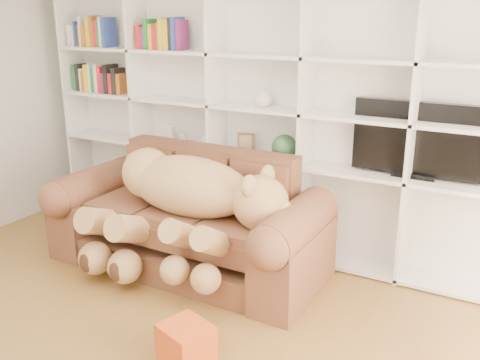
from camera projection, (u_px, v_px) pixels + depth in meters
The scene contains 13 objects.
wall_back at pixel (270, 99), 4.81m from camera, with size 5.00×0.02×2.70m, color silver.
bookshelf at pixel (239, 104), 4.82m from camera, with size 4.43×0.35×2.40m.
sofa at pixel (189, 225), 4.55m from camera, with size 2.33×1.00×0.98m.
teddy_bear at pixel (184, 200), 4.25m from camera, with size 1.64×0.93×0.95m.
throw_pillow at pixel (150, 173), 4.83m from camera, with size 0.42×0.14×0.42m, color #5B0F18.
gift_box at pixel (186, 342), 3.36m from camera, with size 0.29×0.28×0.24m, color #CD501B.
tv at pixel (418, 140), 4.12m from camera, with size 1.00×0.18×0.59m.
picture_frame at pixel (246, 143), 4.82m from camera, with size 0.15×0.03×0.19m, color #50331B.
green_vase at pixel (284, 147), 4.64m from camera, with size 0.22×0.22×0.22m, color #2D5937.
figurine_tall at pixel (169, 134), 5.22m from camera, with size 0.09×0.09×0.18m, color beige.
figurine_short at pixel (183, 139), 5.16m from camera, with size 0.07×0.07×0.13m, color beige.
snow_globe at pixel (206, 142), 5.04m from camera, with size 0.12×0.12×0.12m, color silver.
shelf_vase at pixel (263, 96), 4.62m from camera, with size 0.17×0.17×0.18m, color silver.
Camera 1 is at (2.10, -1.83, 2.11)m, focal length 40.00 mm.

